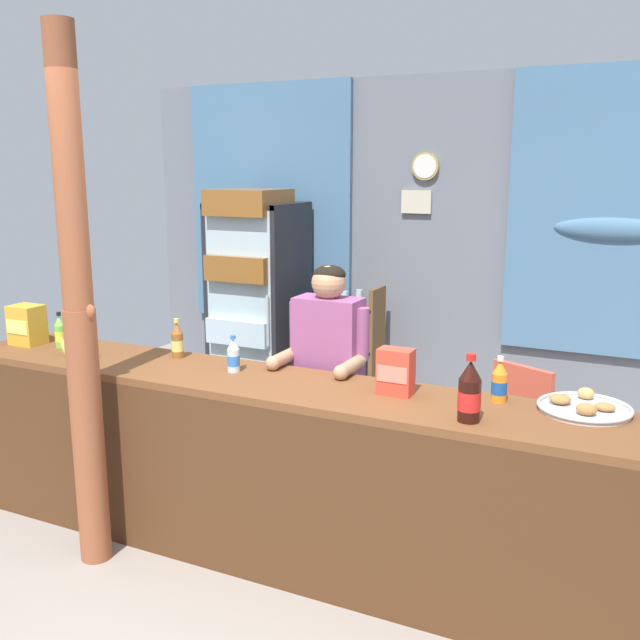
# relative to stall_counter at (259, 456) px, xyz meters

# --- Properties ---
(ground_plane) EXTENTS (7.07, 7.07, 0.00)m
(ground_plane) POSITION_rel_stall_counter_xyz_m (0.15, 0.86, -0.61)
(ground_plane) COLOR gray
(back_wall_curtained) EXTENTS (5.20, 0.22, 2.74)m
(back_wall_curtained) POSITION_rel_stall_counter_xyz_m (0.13, 2.54, 0.81)
(back_wall_curtained) COLOR slate
(back_wall_curtained) RESTS_ON ground
(stall_counter) EXTENTS (3.87, 0.58, 0.98)m
(stall_counter) POSITION_rel_stall_counter_xyz_m (0.00, 0.00, 0.00)
(stall_counter) COLOR brown
(stall_counter) RESTS_ON ground
(timber_post) EXTENTS (0.18, 0.16, 2.72)m
(timber_post) POSITION_rel_stall_counter_xyz_m (-0.83, -0.33, 0.69)
(timber_post) COLOR #995133
(timber_post) RESTS_ON ground
(drink_fridge) EXTENTS (0.67, 0.71, 1.88)m
(drink_fridge) POSITION_rel_stall_counter_xyz_m (-1.21, 2.04, 0.42)
(drink_fridge) COLOR #232328
(drink_fridge) RESTS_ON ground
(bottle_shelf_rack) EXTENTS (0.48, 0.28, 1.13)m
(bottle_shelf_rack) POSITION_rel_stall_counter_xyz_m (-0.43, 2.20, -0.02)
(bottle_shelf_rack) COLOR brown
(bottle_shelf_rack) RESTS_ON ground
(plastic_lawn_chair) EXTENTS (0.58, 0.58, 0.86)m
(plastic_lawn_chair) POSITION_rel_stall_counter_xyz_m (1.12, 1.50, -0.12)
(plastic_lawn_chair) COLOR #E5563D
(plastic_lawn_chair) RESTS_ON ground
(shopkeeper) EXTENTS (0.48, 0.42, 1.53)m
(shopkeeper) POSITION_rel_stall_counter_xyz_m (0.13, 0.56, 0.35)
(shopkeeper) COLOR #28282D
(shopkeeper) RESTS_ON ground
(soda_bottle_cola) EXTENTS (0.10, 0.10, 0.30)m
(soda_bottle_cola) POSITION_rel_stall_counter_xyz_m (1.07, -0.02, 0.50)
(soda_bottle_cola) COLOR black
(soda_bottle_cola) RESTS_ON stall_counter
(soda_bottle_orange_soda) EXTENTS (0.07, 0.07, 0.22)m
(soda_bottle_orange_soda) POSITION_rel_stall_counter_xyz_m (1.13, 0.30, 0.46)
(soda_bottle_orange_soda) COLOR orange
(soda_bottle_orange_soda) RESTS_ON stall_counter
(soda_bottle_water) EXTENTS (0.07, 0.07, 0.20)m
(soda_bottle_water) POSITION_rel_stall_counter_xyz_m (-0.25, 0.18, 0.45)
(soda_bottle_water) COLOR silver
(soda_bottle_water) RESTS_ON stall_counter
(soda_bottle_lime_soda) EXTENTS (0.06, 0.06, 0.22)m
(soda_bottle_lime_soda) POSITION_rel_stall_counter_xyz_m (-1.49, 0.17, 0.46)
(soda_bottle_lime_soda) COLOR #75C64C
(soda_bottle_lime_soda) RESTS_ON stall_counter
(soda_bottle_iced_tea) EXTENTS (0.07, 0.07, 0.23)m
(soda_bottle_iced_tea) POSITION_rel_stall_counter_xyz_m (-0.70, 0.28, 0.47)
(soda_bottle_iced_tea) COLOR brown
(soda_bottle_iced_tea) RESTS_ON stall_counter
(snack_box_choco_powder) EXTENTS (0.19, 0.16, 0.24)m
(snack_box_choco_powder) POSITION_rel_stall_counter_xyz_m (-1.72, 0.14, 0.49)
(snack_box_choco_powder) COLOR gold
(snack_box_choco_powder) RESTS_ON stall_counter
(snack_box_crackers) EXTENTS (0.17, 0.11, 0.23)m
(snack_box_crackers) POSITION_rel_stall_counter_xyz_m (0.66, 0.19, 0.48)
(snack_box_crackers) COLOR #E5422D
(snack_box_crackers) RESTS_ON stall_counter
(pastry_tray) EXTENTS (0.41, 0.41, 0.07)m
(pastry_tray) POSITION_rel_stall_counter_xyz_m (1.51, 0.33, 0.39)
(pastry_tray) COLOR #BCBCC1
(pastry_tray) RESTS_ON stall_counter
(banana_bunch) EXTENTS (0.27, 0.06, 0.16)m
(banana_bunch) POSITION_rel_stall_counter_xyz_m (-1.23, 0.04, 0.43)
(banana_bunch) COLOR #B7C647
(banana_bunch) RESTS_ON stall_counter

